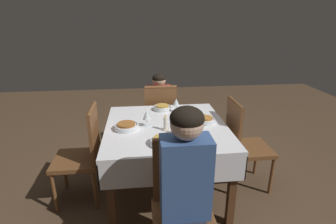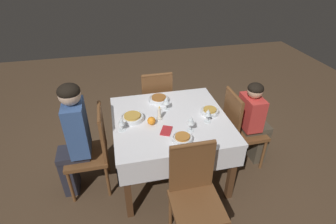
# 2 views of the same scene
# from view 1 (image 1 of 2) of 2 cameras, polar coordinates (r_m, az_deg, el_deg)

# --- Properties ---
(ground_plane) EXTENTS (8.00, 8.00, 0.00)m
(ground_plane) POSITION_cam_1_polar(r_m,az_deg,el_deg) (2.78, -0.34, -16.76)
(ground_plane) COLOR #4C3826
(dining_table) EXTENTS (1.10, 1.14, 0.72)m
(dining_table) POSITION_cam_1_polar(r_m,az_deg,el_deg) (2.45, -0.37, -4.84)
(dining_table) COLOR silver
(dining_table) RESTS_ON ground_plane
(chair_south) EXTENTS (0.40, 0.41, 0.92)m
(chair_south) POSITION_cam_1_polar(r_m,az_deg,el_deg) (1.86, 3.03, -18.88)
(chair_south) COLOR brown
(chair_south) RESTS_ON ground_plane
(chair_north) EXTENTS (0.40, 0.41, 0.92)m
(chair_north) POSITION_cam_1_polar(r_m,az_deg,el_deg) (3.22, -1.72, -1.07)
(chair_north) COLOR brown
(chair_north) RESTS_ON ground_plane
(chair_east) EXTENTS (0.41, 0.40, 0.92)m
(chair_east) POSITION_cam_1_polar(r_m,az_deg,el_deg) (2.71, 16.00, -6.20)
(chair_east) COLOR brown
(chair_east) RESTS_ON ground_plane
(chair_west) EXTENTS (0.41, 0.40, 0.92)m
(chair_west) POSITION_cam_1_polar(r_m,az_deg,el_deg) (2.55, -17.94, -8.22)
(chair_west) COLOR brown
(chair_west) RESTS_ON ground_plane
(person_adult_denim) EXTENTS (0.30, 0.34, 1.21)m
(person_adult_denim) POSITION_cam_1_polar(r_m,az_deg,el_deg) (1.63, 4.04, -17.22)
(person_adult_denim) COLOR #282833
(person_adult_denim) RESTS_ON ground_plane
(person_child_red) EXTENTS (0.30, 0.33, 1.02)m
(person_child_red) POSITION_cam_1_polar(r_m,az_deg,el_deg) (3.35, -1.96, 0.87)
(person_child_red) COLOR #4C4233
(person_child_red) RESTS_ON ground_plane
(bowl_south) EXTENTS (0.23, 0.23, 0.06)m
(bowl_south) POSITION_cam_1_polar(r_m,az_deg,el_deg) (2.06, -0.94, -6.30)
(bowl_south) COLOR silver
(bowl_south) RESTS_ON dining_table
(wine_glass_south) EXTENTS (0.07, 0.07, 0.14)m
(wine_glass_south) POSITION_cam_1_polar(r_m,az_deg,el_deg) (1.95, 3.92, -5.76)
(wine_glass_south) COLOR white
(wine_glass_south) RESTS_ON dining_table
(bowl_north) EXTENTS (0.18, 0.18, 0.06)m
(bowl_north) POSITION_cam_1_polar(r_m,az_deg,el_deg) (2.79, -1.33, 0.98)
(bowl_north) COLOR silver
(bowl_north) RESTS_ON dining_table
(wine_glass_north) EXTENTS (0.07, 0.07, 0.15)m
(wine_glass_north) POSITION_cam_1_polar(r_m,az_deg,el_deg) (2.71, 1.79, 2.06)
(wine_glass_north) COLOR white
(wine_glass_north) RESTS_ON dining_table
(bowl_east) EXTENTS (0.18, 0.18, 0.06)m
(bowl_east) POSITION_cam_1_polar(r_m,az_deg,el_deg) (2.48, 8.06, -1.70)
(bowl_east) COLOR silver
(bowl_east) RESTS_ON dining_table
(wine_glass_east) EXTENTS (0.08, 0.08, 0.15)m
(wine_glass_east) POSITION_cam_1_polar(r_m,az_deg,el_deg) (2.53, 4.68, 0.86)
(wine_glass_east) COLOR white
(wine_glass_east) RESTS_ON dining_table
(bowl_west) EXTENTS (0.22, 0.22, 0.06)m
(bowl_west) POSITION_cam_1_polar(r_m,az_deg,el_deg) (2.35, -9.07, -3.07)
(bowl_west) COLOR silver
(bowl_west) RESTS_ON dining_table
(wine_glass_west) EXTENTS (0.07, 0.07, 0.15)m
(wine_glass_west) POSITION_cam_1_polar(r_m,az_deg,el_deg) (2.36, -4.66, -0.75)
(wine_glass_west) COLOR white
(wine_glass_west) RESTS_ON dining_table
(candle_centerpiece) EXTENTS (0.06, 0.06, 0.15)m
(candle_centerpiece) POSITION_cam_1_polar(r_m,az_deg,el_deg) (2.29, -0.53, -2.72)
(candle_centerpiece) COLOR beige
(candle_centerpiece) RESTS_ON dining_table
(orange_fruit) EXTENTS (0.08, 0.08, 0.08)m
(orange_fruit) POSITION_cam_1_polar(r_m,az_deg,el_deg) (2.22, 1.69, -3.90)
(orange_fruit) COLOR orange
(orange_fruit) RESTS_ON dining_table
(napkin_red_folded) EXTENTS (0.17, 0.14, 0.01)m
(napkin_red_folded) POSITION_cam_1_polar(r_m,az_deg,el_deg) (2.36, 4.71, -3.35)
(napkin_red_folded) COLOR #AD2328
(napkin_red_folded) RESTS_ON dining_table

